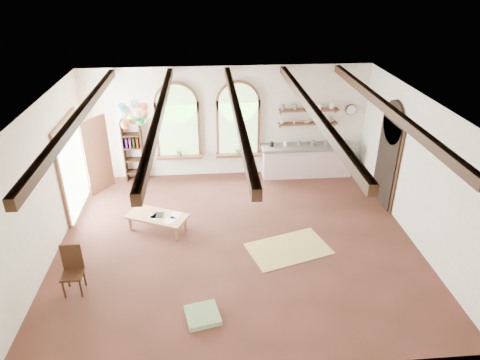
{
  "coord_description": "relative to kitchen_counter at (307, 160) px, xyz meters",
  "views": [
    {
      "loc": [
        -0.6,
        -8.03,
        5.75
      ],
      "look_at": [
        0.12,
        0.6,
        1.25
      ],
      "focal_mm": 32.0,
      "sensor_mm": 36.0,
      "label": 1
    }
  ],
  "objects": [
    {
      "name": "floor",
      "position": [
        -2.3,
        -3.2,
        -0.48
      ],
      "size": [
        8.0,
        8.0,
        0.0
      ],
      "primitive_type": "plane",
      "color": "brown",
      "rests_on": "ground"
    },
    {
      "name": "coffee_table",
      "position": [
        -4.14,
        -2.6,
        -0.12
      ],
      "size": [
        1.55,
        1.17,
        0.4
      ],
      "color": "tan",
      "rests_on": "floor"
    },
    {
      "name": "shelf_vase",
      "position": [
        0.65,
        0.18,
        1.19
      ],
      "size": [
        0.18,
        0.18,
        0.19
      ],
      "primitive_type": "imported",
      "color": "slate",
      "rests_on": "wall_shelf_lower"
    },
    {
      "name": "potted_plant_left",
      "position": [
        -3.7,
        0.12,
        0.37
      ],
      "size": [
        0.27,
        0.23,
        0.3
      ],
      "primitive_type": "imported",
      "color": "#598C4C",
      "rests_on": "window_left"
    },
    {
      "name": "water_jug_a",
      "position": [
        1.45,
        0.0,
        -0.23
      ],
      "size": [
        0.3,
        0.3,
        0.57
      ],
      "color": "#548EB5",
      "rests_on": "floor"
    },
    {
      "name": "ceiling_beams",
      "position": [
        -2.3,
        -3.2,
        2.62
      ],
      "size": [
        6.2,
        6.8,
        0.18
      ],
      "primitive_type": null,
      "color": "#371D11",
      "rests_on": "ceiling"
    },
    {
      "name": "table_book",
      "position": [
        -4.3,
        -2.45,
        -0.06
      ],
      "size": [
        0.25,
        0.28,
        0.02
      ],
      "primitive_type": "imported",
      "rotation": [
        0.0,
        0.0,
        0.52
      ],
      "color": "olive",
      "rests_on": "coffee_table"
    },
    {
      "name": "potted_plant_right",
      "position": [
        -2.0,
        0.12,
        0.37
      ],
      "size": [
        0.27,
        0.23,
        0.3
      ],
      "primitive_type": "imported",
      "color": "#598C4C",
      "rests_on": "window_right"
    },
    {
      "name": "water_jug_b",
      "position": [
        1.52,
        0.0,
        -0.24
      ],
      "size": [
        0.28,
        0.28,
        0.54
      ],
      "color": "#548EB5",
      "rests_on": "floor"
    },
    {
      "name": "wall_shelf_upper",
      "position": [
        0.0,
        0.18,
        1.47
      ],
      "size": [
        1.7,
        0.24,
        0.04
      ],
      "primitive_type": "cube",
      "color": "brown",
      "rests_on": "wall_back"
    },
    {
      "name": "left_doorway",
      "position": [
        -6.25,
        -1.4,
        0.67
      ],
      "size": [
        0.1,
        1.9,
        2.5
      ],
      "primitive_type": "cube",
      "color": "brown",
      "rests_on": "floor"
    },
    {
      "name": "floor_cushion",
      "position": [
        -3.1,
        -5.5,
        -0.43
      ],
      "size": [
        0.69,
        0.69,
        0.1
      ],
      "primitive_type": "cube",
      "rotation": [
        0.0,
        0.0,
        0.22
      ],
      "color": "gray",
      "rests_on": "floor"
    },
    {
      "name": "floor_mat",
      "position": [
        -1.18,
        -3.61,
        -0.47
      ],
      "size": [
        1.98,
        1.55,
        0.02
      ],
      "primitive_type": "cube",
      "rotation": [
        0.0,
        0.0,
        0.3
      ],
      "color": "#D3B769",
      "rests_on": "floor"
    },
    {
      "name": "shelf_cup_b",
      "position": [
        -0.4,
        0.18,
        1.14
      ],
      "size": [
        0.1,
        0.1,
        0.09
      ],
      "primitive_type": "imported",
      "color": "beige",
      "rests_on": "wall_shelf_lower"
    },
    {
      "name": "wall_clock",
      "position": [
        1.25,
        0.25,
        1.42
      ],
      "size": [
        0.32,
        0.04,
        0.32
      ],
      "primitive_type": "cylinder",
      "rotation": [
        1.57,
        0.0,
        0.0
      ],
      "color": "black",
      "rests_on": "wall_back"
    },
    {
      "name": "balloon_cluster",
      "position": [
        -4.71,
        -0.89,
        1.86
      ],
      "size": [
        0.78,
        0.79,
        1.15
      ],
      "color": "white",
      "rests_on": "floor"
    },
    {
      "name": "tablet",
      "position": [
        -4.07,
        -2.6,
        -0.07
      ],
      "size": [
        0.18,
        0.26,
        0.01
      ],
      "primitive_type": "cube",
      "rotation": [
        0.0,
        0.0,
        -0.03
      ],
      "color": "black",
      "rests_on": "coffee_table"
    },
    {
      "name": "shelf_bowl_b",
      "position": [
        0.3,
        0.18,
        1.12
      ],
      "size": [
        0.2,
        0.2,
        0.06
      ],
      "primitive_type": "imported",
      "color": "#8C664C",
      "rests_on": "wall_shelf_lower"
    },
    {
      "name": "wall_shelf_lower",
      "position": [
        0.0,
        0.18,
        1.07
      ],
      "size": [
        1.7,
        0.24,
        0.04
      ],
      "primitive_type": "cube",
      "color": "brown",
      "rests_on": "wall_back"
    },
    {
      "name": "shelf_cup_a",
      "position": [
        -0.75,
        0.18,
        1.14
      ],
      "size": [
        0.12,
        0.1,
        0.1
      ],
      "primitive_type": "imported",
      "color": "white",
      "rests_on": "wall_shelf_lower"
    },
    {
      "name": "bookshelf",
      "position": [
        -5.0,
        0.12,
        0.42
      ],
      "size": [
        0.53,
        0.32,
        1.8
      ],
      "color": "#371D11",
      "rests_on": "floor"
    },
    {
      "name": "right_doorway",
      "position": [
        1.65,
        -1.7,
        0.62
      ],
      "size": [
        0.1,
        1.3,
        2.4
      ],
      "primitive_type": "cube",
      "color": "black",
      "rests_on": "floor"
    },
    {
      "name": "kitchen_counter",
      "position": [
        0.0,
        0.0,
        0.0
      ],
      "size": [
        2.68,
        0.62,
        0.94
      ],
      "color": "beige",
      "rests_on": "floor"
    },
    {
      "name": "window_right",
      "position": [
        -2.0,
        0.23,
        1.16
      ],
      "size": [
        1.3,
        0.28,
        2.2
      ],
      "color": "brown",
      "rests_on": "floor"
    },
    {
      "name": "shelf_bowl_a",
      "position": [
        -0.05,
        0.18,
        1.12
      ],
      "size": [
        0.22,
        0.22,
        0.05
      ],
      "primitive_type": "imported",
      "color": "beige",
      "rests_on": "wall_shelf_lower"
    },
    {
      "name": "side_chair",
      "position": [
        -5.55,
        -4.59,
        -0.19
      ],
      "size": [
        0.4,
        0.4,
        0.98
      ],
      "color": "#371D11",
      "rests_on": "floor"
    },
    {
      "name": "window_left",
      "position": [
        -3.7,
        0.23,
        1.16
      ],
      "size": [
        1.3,
        0.28,
        2.2
      ],
      "color": "brown",
      "rests_on": "floor"
    }
  ]
}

